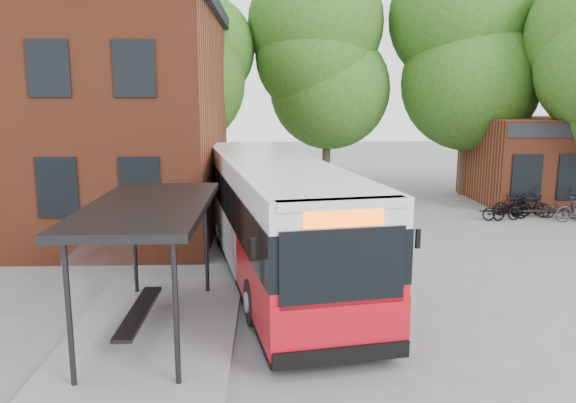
{
  "coord_description": "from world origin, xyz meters",
  "views": [
    {
      "loc": [
        -1.99,
        -12.42,
        5.04
      ],
      "look_at": [
        -1.46,
        3.66,
        2.0
      ],
      "focal_mm": 35.0,
      "sensor_mm": 36.0,
      "label": 1
    }
  ],
  "objects_px": {
    "city_bus": "(274,217)",
    "bicycle_4": "(528,206)",
    "bus_shelter": "(151,269)",
    "bicycle_2": "(511,209)",
    "bicycle_6": "(561,209)",
    "bicycle_0": "(502,210)",
    "bicycle_3": "(531,205)",
    "bicycle_1": "(513,205)"
  },
  "relations": [
    {
      "from": "city_bus",
      "to": "bicycle_4",
      "type": "relative_size",
      "value": 7.34
    },
    {
      "from": "bus_shelter",
      "to": "bicycle_2",
      "type": "xyz_separation_m",
      "value": [
        12.4,
        10.84,
        -0.97
      ]
    },
    {
      "from": "bus_shelter",
      "to": "bicycle_6",
      "type": "xyz_separation_m",
      "value": [
        14.65,
        11.07,
        -1.04
      ]
    },
    {
      "from": "city_bus",
      "to": "bicycle_0",
      "type": "distance_m",
      "value": 11.45
    },
    {
      "from": "bicycle_2",
      "to": "bicycle_3",
      "type": "xyz_separation_m",
      "value": [
        1.1,
        0.59,
        0.01
      ]
    },
    {
      "from": "bicycle_0",
      "to": "bicycle_4",
      "type": "xyz_separation_m",
      "value": [
        1.43,
        0.75,
        0.02
      ]
    },
    {
      "from": "city_bus",
      "to": "bicycle_1",
      "type": "distance_m",
      "value": 12.58
    },
    {
      "from": "bus_shelter",
      "to": "bicycle_6",
      "type": "distance_m",
      "value": 18.39
    },
    {
      "from": "bicycle_4",
      "to": "bicycle_6",
      "type": "xyz_separation_m",
      "value": [
        1.23,
        -0.43,
        -0.05
      ]
    },
    {
      "from": "bicycle_1",
      "to": "bicycle_0",
      "type": "bearing_deg",
      "value": 147.11
    },
    {
      "from": "bicycle_0",
      "to": "bicycle_2",
      "type": "distance_m",
      "value": 0.42
    },
    {
      "from": "bus_shelter",
      "to": "bicycle_4",
      "type": "relative_size",
      "value": 4.0
    },
    {
      "from": "bicycle_2",
      "to": "bicycle_4",
      "type": "xyz_separation_m",
      "value": [
        1.02,
        0.66,
        -0.02
      ]
    },
    {
      "from": "bicycle_1",
      "to": "city_bus",
      "type": "bearing_deg",
      "value": 137.26
    },
    {
      "from": "bicycle_3",
      "to": "bicycle_4",
      "type": "relative_size",
      "value": 0.93
    },
    {
      "from": "bicycle_0",
      "to": "bicycle_2",
      "type": "xyz_separation_m",
      "value": [
        0.41,
        0.09,
        0.04
      ]
    },
    {
      "from": "city_bus",
      "to": "bicycle_1",
      "type": "xyz_separation_m",
      "value": [
        10.18,
        7.29,
        -1.16
      ]
    },
    {
      "from": "city_bus",
      "to": "bicycle_1",
      "type": "relative_size",
      "value": 8.24
    },
    {
      "from": "city_bus",
      "to": "bicycle_3",
      "type": "xyz_separation_m",
      "value": [
        10.88,
        7.15,
        -1.14
      ]
    },
    {
      "from": "bicycle_1",
      "to": "bicycle_6",
      "type": "relative_size",
      "value": 1.01
    },
    {
      "from": "bicycle_0",
      "to": "bicycle_6",
      "type": "relative_size",
      "value": 1.08
    },
    {
      "from": "bicycle_2",
      "to": "bicycle_3",
      "type": "relative_size",
      "value": 1.12
    },
    {
      "from": "bicycle_3",
      "to": "bicycle_4",
      "type": "bearing_deg",
      "value": 73.77
    },
    {
      "from": "bus_shelter",
      "to": "bicycle_6",
      "type": "height_order",
      "value": "bus_shelter"
    },
    {
      "from": "bicycle_0",
      "to": "bus_shelter",
      "type": "bearing_deg",
      "value": 126.13
    },
    {
      "from": "bicycle_0",
      "to": "bicycle_6",
      "type": "height_order",
      "value": "bicycle_0"
    },
    {
      "from": "bicycle_4",
      "to": "bicycle_0",
      "type": "bearing_deg",
      "value": 98.68
    },
    {
      "from": "bicycle_4",
      "to": "city_bus",
      "type": "bearing_deg",
      "value": 104.77
    },
    {
      "from": "bus_shelter",
      "to": "bicycle_4",
      "type": "distance_m",
      "value": 17.7
    },
    {
      "from": "bicycle_0",
      "to": "bicycle_1",
      "type": "bearing_deg",
      "value": -50.3
    },
    {
      "from": "bicycle_0",
      "to": "bicycle_4",
      "type": "distance_m",
      "value": 1.62
    },
    {
      "from": "bicycle_6",
      "to": "city_bus",
      "type": "bearing_deg",
      "value": 130.43
    },
    {
      "from": "city_bus",
      "to": "bicycle_4",
      "type": "height_order",
      "value": "city_bus"
    },
    {
      "from": "bus_shelter",
      "to": "bicycle_6",
      "type": "bearing_deg",
      "value": 37.07
    },
    {
      "from": "bicycle_0",
      "to": "bicycle_2",
      "type": "height_order",
      "value": "bicycle_2"
    },
    {
      "from": "bicycle_1",
      "to": "bicycle_3",
      "type": "bearing_deg",
      "value": -90.17
    },
    {
      "from": "bicycle_1",
      "to": "bicycle_3",
      "type": "distance_m",
      "value": 0.72
    },
    {
      "from": "bicycle_2",
      "to": "bicycle_6",
      "type": "xyz_separation_m",
      "value": [
        2.25,
        0.23,
        -0.07
      ]
    },
    {
      "from": "bicycle_2",
      "to": "bicycle_1",
      "type": "bearing_deg",
      "value": -47.62
    },
    {
      "from": "bicycle_2",
      "to": "bicycle_3",
      "type": "height_order",
      "value": "bicycle_3"
    },
    {
      "from": "bicycle_3",
      "to": "bicycle_6",
      "type": "height_order",
      "value": "bicycle_3"
    },
    {
      "from": "bicycle_0",
      "to": "bicycle_6",
      "type": "bearing_deg",
      "value": -88.94
    }
  ]
}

